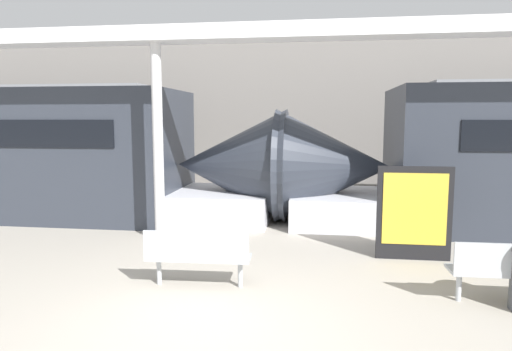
# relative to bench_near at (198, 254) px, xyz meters

# --- Properties ---
(ground_plane) EXTENTS (60.00, 60.00, 0.00)m
(ground_plane) POSITION_rel_bench_near_xyz_m (0.41, -1.28, -0.50)
(ground_plane) COLOR #A8A093
(station_wall) EXTENTS (56.00, 0.20, 5.00)m
(station_wall) POSITION_rel_bench_near_xyz_m (0.41, 8.52, 2.00)
(station_wall) COLOR gray
(station_wall) RESTS_ON ground_plane
(bench_near) EXTENTS (1.52, 0.50, 0.85)m
(bench_near) POSITION_rel_bench_near_xyz_m (0.00, 0.00, 0.00)
(bench_near) COLOR #ADB2B7
(bench_near) RESTS_ON ground_plane
(bench_far) EXTENTS (1.44, 0.46, 0.85)m
(bench_far) POSITION_rel_bench_near_xyz_m (4.14, -0.06, -0.00)
(bench_far) COLOR #ADB2B7
(bench_far) RESTS_ON ground_plane
(poster_board) EXTENTS (1.25, 0.07, 1.62)m
(poster_board) POSITION_rel_bench_near_xyz_m (3.31, 1.79, 0.32)
(poster_board) COLOR black
(poster_board) RESTS_ON ground_plane
(support_column_near) EXTENTS (0.20, 0.20, 3.84)m
(support_column_near) POSITION_rel_bench_near_xyz_m (-1.41, 2.36, 1.42)
(support_column_near) COLOR silver
(support_column_near) RESTS_ON ground_plane
(canopy_beam) EXTENTS (28.00, 0.60, 0.28)m
(canopy_beam) POSITION_rel_bench_near_xyz_m (-1.41, 2.36, 3.48)
(canopy_beam) COLOR silver
(canopy_beam) RESTS_ON support_column_near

